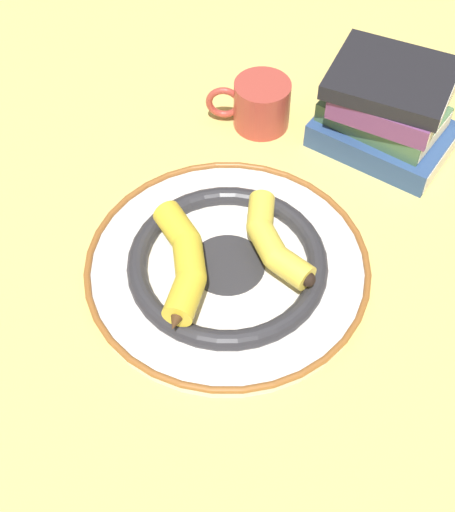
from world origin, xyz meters
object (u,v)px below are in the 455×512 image
at_px(banana_a, 184,263).
at_px(decorative_bowl, 227,266).
at_px(coffee_mug, 260,104).
at_px(book_stack, 388,111).
at_px(banana_b, 271,239).

bearing_deg(banana_a, decorative_bowl, -73.04).
xyz_separation_m(banana_a, coffee_mug, (-0.35, 0.01, -0.02)).
distance_m(book_stack, coffee_mug, 0.20).
xyz_separation_m(banana_b, book_stack, (-0.29, 0.11, 0.01)).
xyz_separation_m(banana_a, book_stack, (-0.36, 0.21, 0.01)).
distance_m(banana_b, book_stack, 0.31).
bearing_deg(banana_b, coffee_mug, 160.08).
bearing_deg(banana_b, banana_a, -91.19).
bearing_deg(decorative_bowl, book_stack, 153.73).
height_order(banana_a, coffee_mug, coffee_mug).
relative_size(decorative_bowl, coffee_mug, 2.89).
xyz_separation_m(decorative_bowl, coffee_mug, (-0.31, -0.04, 0.02)).
distance_m(banana_a, book_stack, 0.42).
bearing_deg(coffee_mug, banana_a, 76.16).
bearing_deg(banana_a, banana_b, -77.31).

